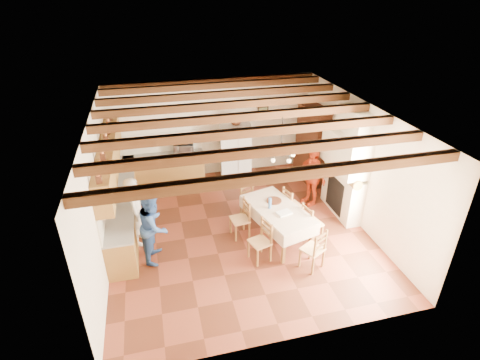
% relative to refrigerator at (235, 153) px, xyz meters
% --- Properties ---
extents(floor, '(6.00, 6.50, 0.02)m').
position_rel_refrigerator_xyz_m(floor, '(-0.55, -2.67, -0.89)').
color(floor, '#512416').
rests_on(floor, ground).
extents(ceiling, '(6.00, 6.50, 0.02)m').
position_rel_refrigerator_xyz_m(ceiling, '(-0.55, -2.67, 2.13)').
color(ceiling, beige).
rests_on(ceiling, ground).
extents(wall_back, '(6.00, 0.02, 3.00)m').
position_rel_refrigerator_xyz_m(wall_back, '(-0.55, 0.59, 0.62)').
color(wall_back, beige).
rests_on(wall_back, ground).
extents(wall_front, '(6.00, 0.02, 3.00)m').
position_rel_refrigerator_xyz_m(wall_front, '(-0.55, -5.93, 0.62)').
color(wall_front, beige).
rests_on(wall_front, ground).
extents(wall_left, '(0.02, 6.50, 3.00)m').
position_rel_refrigerator_xyz_m(wall_left, '(-3.56, -2.67, 0.62)').
color(wall_left, beige).
rests_on(wall_left, ground).
extents(wall_right, '(0.02, 6.50, 3.00)m').
position_rel_refrigerator_xyz_m(wall_right, '(2.46, -2.67, 0.62)').
color(wall_right, beige).
rests_on(wall_right, ground).
extents(ceiling_beams, '(6.00, 6.30, 0.16)m').
position_rel_refrigerator_xyz_m(ceiling_beams, '(-0.55, -2.67, 2.03)').
color(ceiling_beams, '#371D0D').
rests_on(ceiling_beams, ground).
extents(lower_cabinets_left, '(0.60, 4.30, 0.86)m').
position_rel_refrigerator_xyz_m(lower_cabinets_left, '(-3.25, -1.62, -0.45)').
color(lower_cabinets_left, brown).
rests_on(lower_cabinets_left, ground).
extents(lower_cabinets_back, '(2.30, 0.60, 0.86)m').
position_rel_refrigerator_xyz_m(lower_cabinets_back, '(-2.10, 0.28, -0.45)').
color(lower_cabinets_back, brown).
rests_on(lower_cabinets_back, ground).
extents(countertop_left, '(0.62, 4.30, 0.04)m').
position_rel_refrigerator_xyz_m(countertop_left, '(-3.25, -1.62, -0.00)').
color(countertop_left, gray).
rests_on(countertop_left, lower_cabinets_left).
extents(countertop_back, '(2.34, 0.62, 0.04)m').
position_rel_refrigerator_xyz_m(countertop_back, '(-2.10, 0.28, -0.00)').
color(countertop_back, gray).
rests_on(countertop_back, lower_cabinets_back).
extents(backsplash_left, '(0.03, 4.30, 0.60)m').
position_rel_refrigerator_xyz_m(backsplash_left, '(-3.54, -1.62, 0.32)').
color(backsplash_left, beige).
rests_on(backsplash_left, ground).
extents(backsplash_back, '(2.30, 0.03, 0.60)m').
position_rel_refrigerator_xyz_m(backsplash_back, '(-2.10, 0.56, 0.32)').
color(backsplash_back, beige).
rests_on(backsplash_back, ground).
extents(upper_cabinets, '(0.35, 4.20, 0.70)m').
position_rel_refrigerator_xyz_m(upper_cabinets, '(-3.38, -1.62, 0.97)').
color(upper_cabinets, brown).
rests_on(upper_cabinets, ground).
extents(fireplace, '(0.56, 1.60, 2.80)m').
position_rel_refrigerator_xyz_m(fireplace, '(2.17, -2.47, 0.52)').
color(fireplace, beige).
rests_on(fireplace, ground).
extents(wall_picture, '(0.34, 0.03, 0.42)m').
position_rel_refrigerator_xyz_m(wall_picture, '(1.00, 0.56, 0.97)').
color(wall_picture, '#2E2016').
rests_on(wall_picture, ground).
extents(refrigerator, '(0.97, 0.83, 1.76)m').
position_rel_refrigerator_xyz_m(refrigerator, '(0.00, 0.00, 0.00)').
color(refrigerator, silver).
rests_on(refrigerator, floor).
extents(hutch, '(0.68, 1.32, 2.29)m').
position_rel_refrigerator_xyz_m(hutch, '(2.20, -0.56, 0.26)').
color(hutch, '#3A1C0E').
rests_on(hutch, floor).
extents(dining_table, '(1.40, 2.05, 0.81)m').
position_rel_refrigerator_xyz_m(dining_table, '(0.25, -3.12, -0.15)').
color(dining_table, white).
rests_on(dining_table, floor).
extents(chandelier, '(0.47, 0.47, 0.03)m').
position_rel_refrigerator_xyz_m(chandelier, '(0.25, -3.12, 1.37)').
color(chandelier, black).
rests_on(chandelier, ground).
extents(chair_left_near, '(0.51, 0.52, 0.96)m').
position_rel_refrigerator_xyz_m(chair_left_near, '(-0.37, -3.79, -0.40)').
color(chair_left_near, brown).
rests_on(chair_left_near, floor).
extents(chair_left_far, '(0.45, 0.47, 0.96)m').
position_rel_refrigerator_xyz_m(chair_left_far, '(-0.57, -2.85, -0.40)').
color(chair_left_far, brown).
rests_on(chair_left_far, floor).
extents(chair_right_near, '(0.49, 0.50, 0.96)m').
position_rel_refrigerator_xyz_m(chair_right_near, '(1.02, -3.40, -0.40)').
color(chair_right_near, brown).
rests_on(chair_right_near, floor).
extents(chair_right_far, '(0.49, 0.51, 0.96)m').
position_rel_refrigerator_xyz_m(chair_right_far, '(0.85, -2.57, -0.40)').
color(chair_right_far, brown).
rests_on(chair_right_far, floor).
extents(chair_end_near, '(0.56, 0.55, 0.96)m').
position_rel_refrigerator_xyz_m(chair_end_near, '(0.64, -4.28, -0.40)').
color(chair_end_near, brown).
rests_on(chair_end_near, floor).
extents(chair_end_far, '(0.54, 0.53, 0.96)m').
position_rel_refrigerator_xyz_m(chair_end_far, '(-0.09, -2.07, -0.40)').
color(chair_end_far, brown).
rests_on(chair_end_far, floor).
extents(person_man, '(0.49, 0.67, 1.68)m').
position_rel_refrigerator_xyz_m(person_man, '(-2.89, -2.50, -0.04)').
color(person_man, beige).
rests_on(person_man, floor).
extents(person_woman_blue, '(0.79, 0.92, 1.64)m').
position_rel_refrigerator_xyz_m(person_woman_blue, '(-2.54, -3.15, -0.06)').
color(person_woman_blue, '#2C4E8E').
rests_on(person_woman_blue, floor).
extents(person_woman_red, '(0.68, 1.04, 1.64)m').
position_rel_refrigerator_xyz_m(person_woman_red, '(1.64, -1.86, -0.06)').
color(person_woman_red, '#B93415').
rests_on(person_woman_red, floor).
extents(microwave, '(0.62, 0.47, 0.31)m').
position_rel_refrigerator_xyz_m(microwave, '(-1.50, 0.28, 0.18)').
color(microwave, silver).
rests_on(microwave, countertop_back).
extents(fridge_vase, '(0.37, 0.37, 0.34)m').
position_rel_refrigerator_xyz_m(fridge_vase, '(0.01, 0.00, 1.05)').
color(fridge_vase, '#3A1C0E').
rests_on(fridge_vase, refrigerator).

